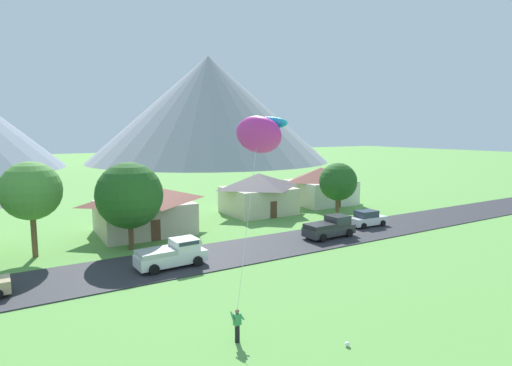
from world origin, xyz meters
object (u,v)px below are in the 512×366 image
Objects in this scene: parked_car_white_west_end at (367,219)px; pickup_truck_charcoal_east_side at (330,227)px; pickup_truck_white_west_side at (173,254)px; soccer_ball at (347,344)px; tree_center at (31,191)px; house_left_center at (321,185)px; house_rightmost at (144,208)px; house_leftmost at (258,193)px; tree_near_right at (129,195)px; tree_left_of_center at (338,182)px; kite_flyer_with_kite at (258,136)px.

parked_car_white_west_end is 6.65m from pickup_truck_charcoal_east_side.
pickup_truck_white_west_side reaches higher than soccer_ball.
pickup_truck_charcoal_east_side is at bearing -17.32° from tree_center.
pickup_truck_charcoal_east_side is (-11.32, -15.05, -1.59)m from house_left_center.
parked_car_white_west_end is (-4.84, -13.55, -1.78)m from house_left_center.
parked_car_white_west_end is at bearing -11.26° from tree_center.
house_left_center is 14.50m from parked_car_white_west_end.
house_leftmost is at bearing 9.59° from house_rightmost.
house_rightmost reaches higher than parked_car_white_west_end.
house_left_center is 1.14× the size of tree_near_right.
house_rightmost is 1.47× the size of tree_left_of_center.
house_left_center is at bearing 70.36° from parked_car_white_west_end.
kite_flyer_with_kite reaches higher than tree_near_right.
house_left_center reaches higher than house_rightmost.
house_left_center is at bearing 53.05° from pickup_truck_charcoal_east_side.
tree_center is at bearing 136.89° from pickup_truck_white_west_side.
parked_car_white_west_end is (21.24, -9.73, -1.66)m from house_rightmost.
tree_left_of_center is 29.93m from kite_flyer_with_kite.
house_rightmost is 2.21× the size of parked_car_white_west_end.
soccer_ball is at bearing -137.91° from parked_car_white_west_end.
house_leftmost is 1.32× the size of tree_left_of_center.
tree_near_right reaches higher than pickup_truck_charcoal_east_side.
kite_flyer_with_kite is (10.05, -18.57, 4.51)m from tree_center.
tree_left_of_center is 11.56m from pickup_truck_charcoal_east_side.
tree_near_right is (-17.71, -7.97, 2.17)m from house_leftmost.
house_left_center is 39.23m from soccer_ball.
kite_flyer_with_kite is (2.78, -16.65, 5.19)m from tree_near_right.
parked_car_white_west_end is 0.81× the size of pickup_truck_charcoal_east_side.
house_leftmost is 1.98× the size of parked_car_white_west_end.
pickup_truck_white_west_side is (-16.19, -14.27, -1.53)m from house_leftmost.
pickup_truck_white_west_side is at bearing -150.28° from house_left_center.
tree_left_of_center reaches higher than pickup_truck_charcoal_east_side.
house_rightmost is at bearing 84.23° from pickup_truck_white_west_side.
pickup_truck_white_west_side is (-23.91, -8.32, -3.03)m from tree_left_of_center.
tree_center reaches higher than parked_car_white_west_end.
tree_center is 0.70× the size of kite_flyer_with_kite.
tree_left_of_center is 1.50× the size of parked_car_white_west_end.
house_left_center is 36.90m from tree_center.
kite_flyer_with_kite is 11.20m from soccer_ball.
house_rightmost is at bearing 94.31° from soccer_ball.
tree_center reaches higher than pickup_truck_white_west_side.
pickup_truck_charcoal_east_side is (-7.96, -7.81, -3.03)m from tree_left_of_center.
pickup_truck_white_west_side is at bearing -43.11° from tree_center.
kite_flyer_with_kite reaches higher than tree_left_of_center.
pickup_truck_charcoal_east_side is 20.32m from kite_flyer_with_kite.
tree_left_of_center is at bearing 19.20° from pickup_truck_white_west_side.
tree_left_of_center is 7.24m from parked_car_white_west_end.
tree_near_right reaches higher than house_rightmost.
kite_flyer_with_kite reaches higher than pickup_truck_charcoal_east_side.
house_left_center is at bearing 8.35° from house_rightmost.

